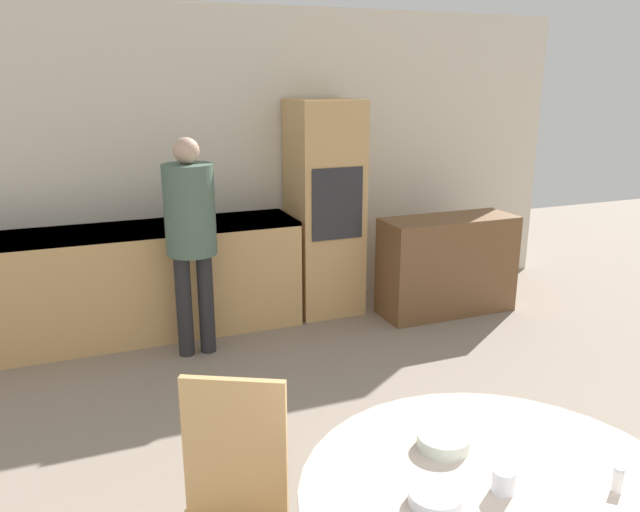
{
  "coord_description": "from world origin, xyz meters",
  "views": [
    {
      "loc": [
        -1.18,
        0.16,
        2.02
      ],
      "look_at": [
        -0.01,
        3.11,
        1.11
      ],
      "focal_mm": 35.0,
      "sensor_mm": 36.0,
      "label": 1
    }
  ],
  "objects": [
    {
      "name": "kitchen_counter",
      "position": [
        -0.99,
        5.09,
        0.46
      ],
      "size": [
        2.99,
        0.6,
        0.89
      ],
      "color": "tan",
      "rests_on": "ground_plane"
    },
    {
      "name": "chair_far_left",
      "position": [
        -0.78,
        2.02,
        0.56
      ],
      "size": [
        0.54,
        0.54,
        1.01
      ],
      "rotation": [
        0.0,
        0.0,
        5.8
      ],
      "color": "tan",
      "rests_on": "ground_plane"
    },
    {
      "name": "wall_back",
      "position": [
        0.0,
        5.43,
        1.3
      ],
      "size": [
        6.68,
        0.05,
        2.6
      ],
      "color": "silver",
      "rests_on": "ground_plane"
    },
    {
      "name": "bowl_far",
      "position": [
        -0.06,
        1.8,
        0.78
      ],
      "size": [
        0.19,
        0.19,
        0.05
      ],
      "color": "silver",
      "rests_on": "dining_table"
    },
    {
      "name": "person_standing",
      "position": [
        -0.43,
        4.57,
        1.0
      ],
      "size": [
        0.36,
        0.36,
        1.62
      ],
      "color": "#262628",
      "rests_on": "ground_plane"
    },
    {
      "name": "oven_unit",
      "position": [
        0.82,
        5.1,
        0.93
      ],
      "size": [
        0.56,
        0.59,
        1.85
      ],
      "color": "tan",
      "rests_on": "ground_plane"
    },
    {
      "name": "cup",
      "position": [
        -0.02,
        1.52,
        0.8
      ],
      "size": [
        0.07,
        0.07,
        0.08
      ],
      "color": "silver",
      "rests_on": "dining_table"
    },
    {
      "name": "bowl_centre",
      "position": [
        -0.25,
        1.55,
        0.78
      ],
      "size": [
        0.17,
        0.17,
        0.04
      ],
      "color": "silver",
      "rests_on": "dining_table"
    },
    {
      "name": "salt_shaker",
      "position": [
        0.32,
        1.39,
        0.8
      ],
      "size": [
        0.03,
        0.03,
        0.09
      ],
      "color": "white",
      "rests_on": "dining_table"
    },
    {
      "name": "sideboard",
      "position": [
        1.8,
        4.63,
        0.43
      ],
      "size": [
        1.2,
        0.45,
        0.86
      ],
      "color": "brown",
      "rests_on": "ground_plane"
    }
  ]
}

